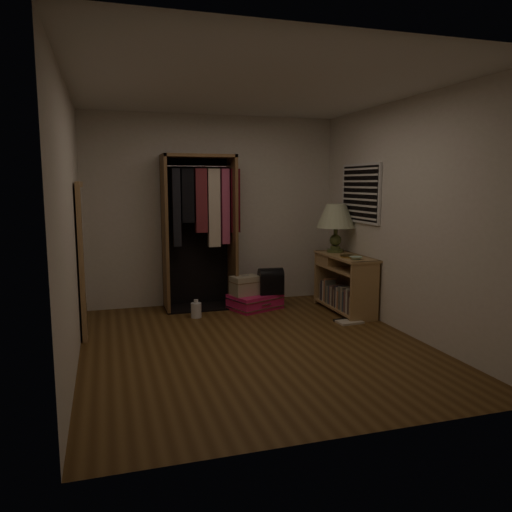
# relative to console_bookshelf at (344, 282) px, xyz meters

# --- Properties ---
(ground) EXTENTS (4.00, 4.00, 0.00)m
(ground) POSITION_rel_console_bookshelf_xyz_m (-1.54, -1.04, -0.39)
(ground) COLOR #513517
(ground) RESTS_ON ground
(room_walls) EXTENTS (3.52, 4.02, 2.60)m
(room_walls) POSITION_rel_console_bookshelf_xyz_m (-1.46, -0.99, 1.11)
(room_walls) COLOR beige
(room_walls) RESTS_ON ground
(console_bookshelf) EXTENTS (0.42, 1.12, 0.75)m
(console_bookshelf) POSITION_rel_console_bookshelf_xyz_m (0.00, 0.00, 0.00)
(console_bookshelf) COLOR #A98251
(console_bookshelf) RESTS_ON ground
(open_wardrobe) EXTENTS (1.01, 0.50, 2.05)m
(open_wardrobe) POSITION_rel_console_bookshelf_xyz_m (-1.74, 0.73, 0.82)
(open_wardrobe) COLOR brown
(open_wardrobe) RESTS_ON ground
(floor_mirror) EXTENTS (0.06, 0.80, 1.70)m
(floor_mirror) POSITION_rel_console_bookshelf_xyz_m (-3.24, -0.04, 0.46)
(floor_mirror) COLOR #A77E51
(floor_mirror) RESTS_ON ground
(pink_suitcase) EXTENTS (0.80, 0.69, 0.20)m
(pink_suitcase) POSITION_rel_console_bookshelf_xyz_m (-1.09, 0.44, -0.29)
(pink_suitcase) COLOR #D81A5D
(pink_suitcase) RESTS_ON ground
(train_case) EXTENTS (0.43, 0.34, 0.27)m
(train_case) POSITION_rel_console_bookshelf_xyz_m (-1.23, 0.43, -0.06)
(train_case) COLOR tan
(train_case) RESTS_ON pink_suitcase
(black_bag) EXTENTS (0.34, 0.23, 0.35)m
(black_bag) POSITION_rel_console_bookshelf_xyz_m (-0.88, 0.39, -0.01)
(black_bag) COLOR black
(black_bag) RESTS_ON pink_suitcase
(table_lamp) EXTENTS (0.52, 0.52, 0.65)m
(table_lamp) POSITION_rel_console_bookshelf_xyz_m (0.00, 0.28, 0.83)
(table_lamp) COLOR #425127
(table_lamp) RESTS_ON console_bookshelf
(brass_tray) EXTENTS (0.35, 0.35, 0.02)m
(brass_tray) POSITION_rel_console_bookshelf_xyz_m (0.00, -0.18, 0.36)
(brass_tray) COLOR #AC8E42
(brass_tray) RESTS_ON console_bookshelf
(ceramic_bowl) EXTENTS (0.18, 0.18, 0.04)m
(ceramic_bowl) POSITION_rel_console_bookshelf_xyz_m (-0.05, -0.40, 0.38)
(ceramic_bowl) COLOR #9EBEA3
(ceramic_bowl) RESTS_ON console_bookshelf
(white_jug) EXTENTS (0.16, 0.16, 0.23)m
(white_jug) POSITION_rel_console_bookshelf_xyz_m (-1.93, 0.23, -0.30)
(white_jug) COLOR silver
(white_jug) RESTS_ON ground
(floor_book) EXTENTS (0.32, 0.26, 0.03)m
(floor_book) POSITION_rel_console_bookshelf_xyz_m (-0.19, -0.53, -0.38)
(floor_book) COLOR beige
(floor_book) RESTS_ON ground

